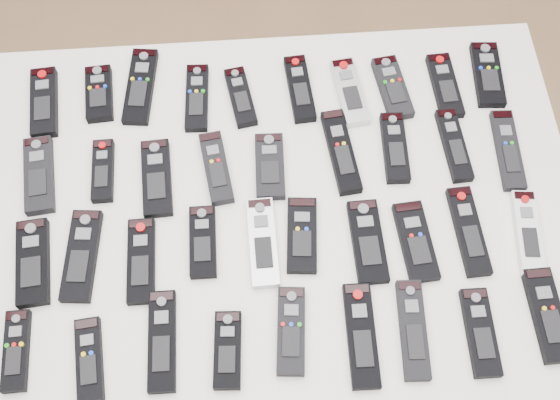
{
  "coord_description": "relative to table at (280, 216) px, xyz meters",
  "views": [
    {
      "loc": [
        -0.0,
        -0.63,
        2.09
      ],
      "look_at": [
        0.04,
        0.02,
        0.8
      ],
      "focal_mm": 45.0,
      "sensor_mm": 36.0,
      "label": 1
    }
  ],
  "objects": [
    {
      "name": "remote_29",
      "position": [
        -0.52,
        -0.28,
        0.07
      ],
      "size": [
        0.05,
        0.15,
        0.02
      ],
      "primitive_type": "cube",
      "rotation": [
        0.0,
        0.0,
        0.03
      ],
      "color": "black",
      "rests_on": "table"
    },
    {
      "name": "remote_13",
      "position": [
        -0.13,
        0.09,
        0.07
      ],
      "size": [
        0.07,
        0.17,
        0.02
      ],
      "primitive_type": "cube",
      "rotation": [
        0.0,
        0.0,
        0.14
      ],
      "color": "black",
      "rests_on": "table"
    },
    {
      "name": "remote_23",
      "position": [
        -0.04,
        -0.09,
        0.07
      ],
      "size": [
        0.06,
        0.19,
        0.02
      ],
      "primitive_type": "cube",
      "rotation": [
        0.0,
        0.0,
        0.02
      ],
      "color": "#B7B7BC",
      "rests_on": "table"
    },
    {
      "name": "remote_25",
      "position": [
        0.17,
        -0.1,
        0.07
      ],
      "size": [
        0.07,
        0.18,
        0.02
      ],
      "primitive_type": "cube",
      "rotation": [
        0.0,
        0.0,
        0.02
      ],
      "color": "black",
      "rests_on": "table"
    },
    {
      "name": "remote_18",
      "position": [
        0.5,
        0.09,
        0.07
      ],
      "size": [
        0.06,
        0.19,
        0.02
      ],
      "primitive_type": "cube",
      "rotation": [
        0.0,
        0.0,
        -0.05
      ],
      "color": "black",
      "rests_on": "table"
    },
    {
      "name": "table",
      "position": [
        0.0,
        0.0,
        0.0
      ],
      "size": [
        1.25,
        0.88,
        0.78
      ],
      "color": "white",
      "rests_on": "ground"
    },
    {
      "name": "remote_7",
      "position": [
        0.27,
        0.27,
        0.07
      ],
      "size": [
        0.08,
        0.17,
        0.02
      ],
      "primitive_type": "cube",
      "rotation": [
        0.0,
        0.0,
        0.13
      ],
      "color": "black",
      "rests_on": "table"
    },
    {
      "name": "remote_27",
      "position": [
        0.38,
        -0.09,
        0.07
      ],
      "size": [
        0.06,
        0.2,
        0.02
      ],
      "primitive_type": "cube",
      "rotation": [
        0.0,
        0.0,
        0.05
      ],
      "color": "black",
      "rests_on": "table"
    },
    {
      "name": "remote_3",
      "position": [
        -0.17,
        0.27,
        0.07
      ],
      "size": [
        0.06,
        0.17,
        0.02
      ],
      "primitive_type": "cube",
      "rotation": [
        0.0,
        0.0,
        -0.04
      ],
      "color": "black",
      "rests_on": "table"
    },
    {
      "name": "remote_22",
      "position": [
        -0.16,
        -0.08,
        0.07
      ],
      "size": [
        0.05,
        0.15,
        0.02
      ],
      "primitive_type": "cube",
      "rotation": [
        0.0,
        0.0,
        -0.01
      ],
      "color": "black",
      "rests_on": "table"
    },
    {
      "name": "remote_37",
      "position": [
        0.49,
        -0.28,
        0.07
      ],
      "size": [
        0.06,
        0.19,
        0.02
      ],
      "primitive_type": "cube",
      "rotation": [
        0.0,
        0.0,
        0.02
      ],
      "color": "black",
      "rests_on": "table"
    },
    {
      "name": "remote_16",
      "position": [
        0.26,
        0.11,
        0.07
      ],
      "size": [
        0.06,
        0.17,
        0.02
      ],
      "primitive_type": "cube",
      "rotation": [
        0.0,
        0.0,
        -0.04
      ],
      "color": "black",
      "rests_on": "table"
    },
    {
      "name": "remote_30",
      "position": [
        -0.38,
        -0.3,
        0.07
      ],
      "size": [
        0.06,
        0.16,
        0.02
      ],
      "primitive_type": "cube",
      "rotation": [
        0.0,
        0.0,
        0.09
      ],
      "color": "black",
      "rests_on": "table"
    },
    {
      "name": "remote_34",
      "position": [
        0.13,
        -0.29,
        0.07
      ],
      "size": [
        0.06,
        0.2,
        0.02
      ],
      "primitive_type": "cube",
      "rotation": [
        0.0,
        0.0,
        -0.02
      ],
      "color": "black",
      "rests_on": "table"
    },
    {
      "name": "remote_17",
      "position": [
        0.39,
        0.11,
        0.07
      ],
      "size": [
        0.05,
        0.18,
        0.02
      ],
      "primitive_type": "cube",
      "rotation": [
        0.0,
        0.0,
        0.06
      ],
      "color": "black",
      "rests_on": "table"
    },
    {
      "name": "remote_31",
      "position": [
        -0.24,
        -0.28,
        0.07
      ],
      "size": [
        0.05,
        0.19,
        0.02
      ],
      "primitive_type": "cube",
      "rotation": [
        0.0,
        0.0,
        -0.01
      ],
      "color": "black",
      "rests_on": "table"
    },
    {
      "name": "remote_20",
      "position": [
        -0.4,
        -0.09,
        0.07
      ],
      "size": [
        0.08,
        0.2,
        0.02
      ],
      "primitive_type": "cube",
      "rotation": [
        0.0,
        0.0,
        -0.09
      ],
      "color": "black",
      "rests_on": "table"
    },
    {
      "name": "remote_14",
      "position": [
        -0.02,
        0.09,
        0.07
      ],
      "size": [
        0.07,
        0.15,
        0.02
      ],
      "primitive_type": "cube",
      "rotation": [
        0.0,
        0.0,
        -0.03
      ],
      "color": "black",
      "rests_on": "table"
    },
    {
      "name": "remote_9",
      "position": [
        0.5,
        0.29,
        0.07
      ],
      "size": [
        0.07,
        0.17,
        0.02
      ],
      "primitive_type": "cube",
      "rotation": [
        0.0,
        0.0,
        -0.07
      ],
      "color": "black",
      "rests_on": "table"
    },
    {
      "name": "remote_28",
      "position": [
        0.5,
        -0.11,
        0.07
      ],
      "size": [
        0.06,
        0.19,
        0.02
      ],
      "primitive_type": "cube",
      "rotation": [
        0.0,
        0.0,
        -0.1
      ],
      "color": "silver",
      "rests_on": "table"
    },
    {
      "name": "remote_12",
      "position": [
        -0.26,
        0.08,
        0.07
      ],
      "size": [
        0.07,
        0.18,
        0.02
      ],
      "primitive_type": "cube",
      "rotation": [
        0.0,
        0.0,
        0.05
      ],
      "color": "black",
      "rests_on": "table"
    },
    {
      "name": "remote_4",
      "position": [
        -0.07,
        0.27,
        0.07
      ],
      "size": [
        0.07,
        0.16,
        0.02
      ],
      "primitive_type": "cube",
      "rotation": [
        0.0,
        0.0,
        0.16
      ],
      "color": "black",
      "rests_on": "table"
    },
    {
      "name": "remote_0",
      "position": [
        -0.51,
        0.28,
        0.07
      ],
      "size": [
        0.07,
        0.18,
        0.02
      ],
      "primitive_type": "cube",
      "rotation": [
        0.0,
        0.0,
        0.08
      ],
      "color": "black",
      "rests_on": "table"
    },
    {
      "name": "remote_6",
      "position": [
        0.18,
        0.26,
        0.07
      ],
      "size": [
        0.07,
        0.18,
        0.02
      ],
      "primitive_type": "cube",
      "rotation": [
        0.0,
        0.0,
        0.11
      ],
      "color": "#B7B7BC",
      "rests_on": "table"
    },
    {
      "name": "remote_32",
      "position": [
        -0.12,
        -0.3,
        0.07
      ],
      "size": [
        0.06,
        0.15,
        0.02
      ],
      "primitive_type": "cube",
      "rotation": [
        0.0,
        0.0,
        -0.06
      ],
      "color": "black",
      "rests_on": "table"
    },
    {
      "name": "remote_33",
      "position": [
        0.0,
        -0.27,
        0.07
      ],
      "size": [
        0.07,
        0.17,
        0.02
      ],
      "primitive_type": "cube",
      "rotation": [
        0.0,
        0.0,
        -0.09
      ],
      "color": "black",
      "rests_on": "table"
    },
    {
      "name": "remote_35",
      "position": [
        0.23,
        -0.29,
        0.07
      ],
      "size": [
        0.06,
        0.19,
        0.02
      ],
      "primitive_type": "cube",
      "rotation": [
        0.0,
        0.0,
        -0.05
      ],
      "color": "black",
      "rests_on": "table"
    },
    {
      "name": "ground",
      "position": [
        -0.04,
        -0.02,
        -0.72
      ],
      "size": [
        4.0,
        4.0,
        0.0
      ],
      "primitive_type": "plane",
      "color": "#8E6648",
      "rests_on": "ground"
    },
    {
      "name": "remote_26",
      "position": [
        0.27,
        -0.11,
        0.07
      ],
      "size": [
        0.07,
        0.17,
        0.02
      ],
      "primitive_type": "cube",
      "rotation": [
        0.0,
        0.0,
        0.08
      ],
      "color": "black",
      "rests_on": "table"
    },
    {
      "name": "remote_24",
      "position": [
        0.04,
        -0.08,
        0.07
      ],
      "size": [
        0.07,
        0.17,
        0.02
      ],
      "primitive_type": "cube",
      "rotation": [
        0.0,
        0.0,
        -0.09
      ],
      "color": "black",
      "rests_on": "table"
    },
    {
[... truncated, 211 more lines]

